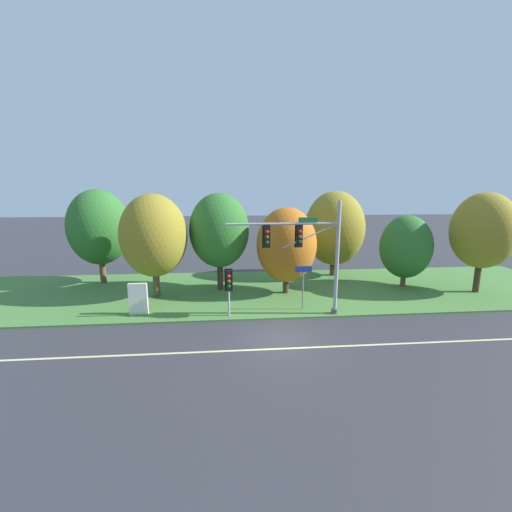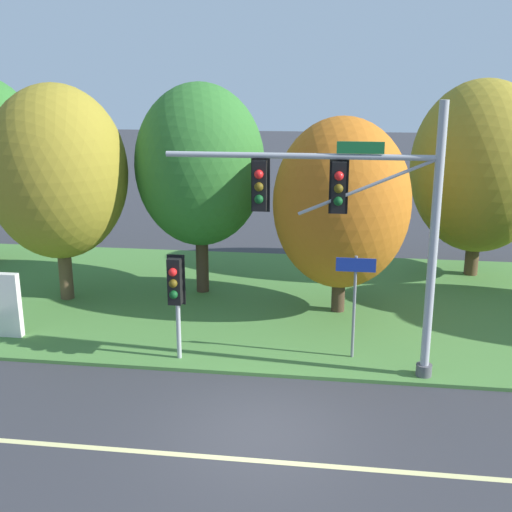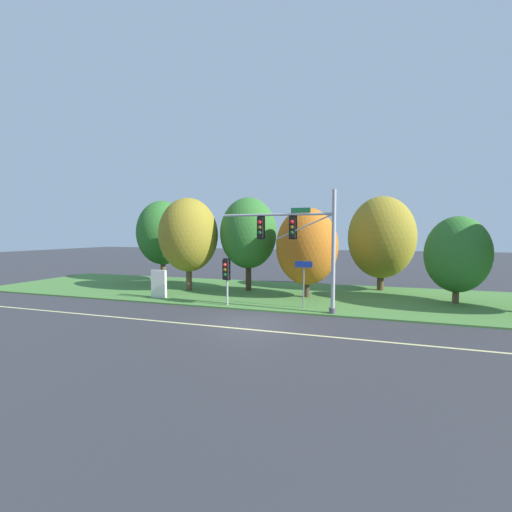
{
  "view_description": "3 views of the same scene",
  "coord_description": "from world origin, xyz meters",
  "views": [
    {
      "loc": [
        -2.78,
        -16.24,
        7.56
      ],
      "look_at": [
        -0.94,
        3.94,
        3.54
      ],
      "focal_mm": 24.0,
      "sensor_mm": 36.0,
      "label": 1
    },
    {
      "loc": [
        1.57,
        -12.3,
        7.37
      ],
      "look_at": [
        -0.54,
        3.14,
        3.02
      ],
      "focal_mm": 45.0,
      "sensor_mm": 36.0,
      "label": 2
    },
    {
      "loc": [
        5.55,
        -16.09,
        4.49
      ],
      "look_at": [
        -0.84,
        3.4,
        3.15
      ],
      "focal_mm": 24.0,
      "sensor_mm": 36.0,
      "label": 3
    }
  ],
  "objects": [
    {
      "name": "ground_plane",
      "position": [
        0.0,
        0.0,
        0.0
      ],
      "size": [
        160.0,
        160.0,
        0.0
      ],
      "primitive_type": "plane",
      "color": "#333338"
    },
    {
      "name": "lane_stripe",
      "position": [
        0.0,
        -1.2,
        0.0
      ],
      "size": [
        36.0,
        0.16,
        0.01
      ],
      "primitive_type": "cube",
      "color": "beige",
      "rests_on": "ground"
    },
    {
      "name": "grass_verge",
      "position": [
        0.0,
        8.25,
        0.05
      ],
      "size": [
        48.0,
        11.5,
        0.1
      ],
      "primitive_type": "cube",
      "color": "#477A38",
      "rests_on": "ground"
    },
    {
      "name": "traffic_signal_mast",
      "position": [
        1.96,
        2.94,
        4.21
      ],
      "size": [
        6.68,
        0.49,
        6.79
      ],
      "color": "#9EA0A5",
      "rests_on": "grass_verge"
    },
    {
      "name": "pedestrian_signal_near_kerb",
      "position": [
        -2.62,
        2.98,
        2.16
      ],
      "size": [
        0.46,
        0.55,
        2.89
      ],
      "color": "#9EA0A5",
      "rests_on": "grass_verge"
    },
    {
      "name": "route_sign_post",
      "position": [
        1.98,
        3.82,
        1.96
      ],
      "size": [
        1.03,
        0.08,
        2.82
      ],
      "color": "slate",
      "rests_on": "grass_verge"
    },
    {
      "name": "tree_nearest_road",
      "position": [
        -12.6,
        11.41,
        4.56
      ],
      "size": [
        4.71,
        4.71,
        7.42
      ],
      "color": "brown",
      "rests_on": "grass_verge"
    },
    {
      "name": "tree_left_of_mast",
      "position": [
        -7.62,
        7.35,
        4.39
      ],
      "size": [
        4.53,
        4.53,
        7.13
      ],
      "color": "brown",
      "rests_on": "grass_verge"
    },
    {
      "name": "tree_behind_signpost",
      "position": [
        -3.2,
        8.72,
        4.52
      ],
      "size": [
        4.35,
        4.35,
        7.15
      ],
      "color": "#423021",
      "rests_on": "grass_verge"
    },
    {
      "name": "tree_mid_verge",
      "position": [
        1.54,
        7.38,
        3.61
      ],
      "size": [
        4.25,
        4.25,
        6.18
      ],
      "color": "#423021",
      "rests_on": "grass_verge"
    },
    {
      "name": "tree_tall_centre",
      "position": [
        6.53,
        12.08,
        4.2
      ],
      "size": [
        5.05,
        5.05,
        7.27
      ],
      "color": "#4C3823",
      "rests_on": "grass_verge"
    },
    {
      "name": "tree_right_far",
      "position": [
        10.9,
        8.24,
        3.18
      ],
      "size": [
        3.84,
        3.84,
        5.49
      ],
      "color": "brown",
      "rests_on": "grass_verge"
    },
    {
      "name": "tree_furthest_back",
      "position": [
        15.47,
        6.31,
        4.6
      ],
      "size": [
        4.31,
        4.31,
        7.21
      ],
      "color": "#423021",
      "rests_on": "grass_verge"
    },
    {
      "name": "info_kiosk",
      "position": [
        -8.05,
        3.95,
        1.04
      ],
      "size": [
        1.1,
        0.24,
        1.9
      ],
      "color": "silver",
      "rests_on": "grass_verge"
    }
  ]
}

